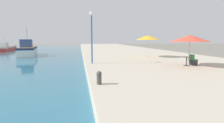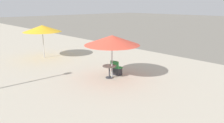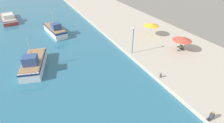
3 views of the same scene
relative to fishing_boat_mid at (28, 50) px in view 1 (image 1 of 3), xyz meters
The scene contains 10 objects.
quay_promenade 17.09m from the fishing_boat_mid, ahead, with size 16.00×90.00×0.62m.
fishing_boat_mid is the anchor object (origin of this frame).
fishing_boat_far 16.67m from the fishing_boat_mid, 122.59° to the left, with size 4.17×9.79×3.53m.
cafe_umbrella_pink 25.22m from the fishing_boat_mid, 46.72° to the right, with size 3.15×3.15×2.52m.
cafe_umbrella_white 20.03m from the fishing_boat_mid, 33.01° to the right, with size 2.97×2.97×2.62m.
cafe_table 24.99m from the fishing_boat_mid, 46.70° to the right, with size 0.80×0.80×0.74m.
cafe_chair_left 25.29m from the fishing_boat_mid, 45.19° to the right, with size 0.54×0.52×0.91m.
cafe_chair_right 25.48m from the fishing_boat_mid, 45.49° to the right, with size 0.44×0.41×0.91m.
mooring_bollard 24.65m from the fishing_boat_mid, 67.55° to the right, with size 0.26×0.26×0.65m.
lamppost 18.33m from the fishing_boat_mid, 58.04° to the right, with size 0.36×0.36×4.56m.
Camera 1 is at (-0.46, 4.14, 2.81)m, focal length 28.00 mm.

